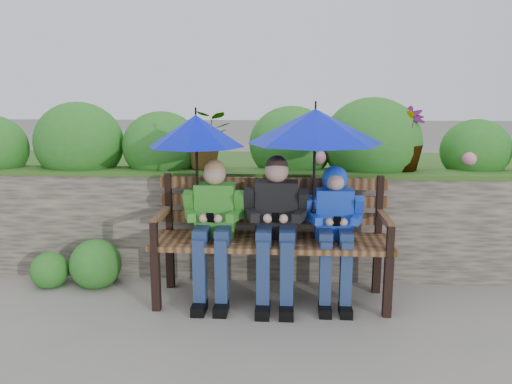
# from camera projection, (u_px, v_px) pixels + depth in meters

# --- Properties ---
(ground) EXTENTS (60.00, 60.00, 0.00)m
(ground) POSITION_uv_depth(u_px,v_px,m) (255.00, 304.00, 4.22)
(ground) COLOR slate
(ground) RESTS_ON ground
(garden_backdrop) EXTENTS (8.00, 2.83, 1.76)m
(garden_backdrop) POSITION_uv_depth(u_px,v_px,m) (264.00, 197.00, 5.69)
(garden_backdrop) COLOR #45413D
(garden_backdrop) RESTS_ON ground
(park_bench) EXTENTS (2.00, 0.59, 1.06)m
(park_bench) POSITION_uv_depth(u_px,v_px,m) (272.00, 230.00, 4.27)
(park_bench) COLOR black
(park_bench) RESTS_ON ground
(boy_left) EXTENTS (0.51, 0.59, 1.21)m
(boy_left) POSITION_uv_depth(u_px,v_px,m) (214.00, 222.00, 4.19)
(boy_left) COLOR #2F8921
(boy_left) RESTS_ON ground
(boy_middle) EXTENTS (0.54, 0.62, 1.25)m
(boy_middle) POSITION_uv_depth(u_px,v_px,m) (276.00, 221.00, 4.15)
(boy_middle) COLOR black
(boy_middle) RESTS_ON ground
(boy_right) EXTENTS (0.47, 0.57, 1.16)m
(boy_right) POSITION_uv_depth(u_px,v_px,m) (335.00, 221.00, 4.14)
(boy_right) COLOR blue
(boy_right) RESTS_ON ground
(umbrella_left) EXTENTS (0.80, 0.80, 0.88)m
(umbrella_left) POSITION_uv_depth(u_px,v_px,m) (196.00, 131.00, 4.11)
(umbrella_left) COLOR #000FC1
(umbrella_left) RESTS_ON ground
(umbrella_right) EXTENTS (1.09, 1.09, 0.91)m
(umbrella_right) POSITION_uv_depth(u_px,v_px,m) (315.00, 126.00, 3.97)
(umbrella_right) COLOR #000FC1
(umbrella_right) RESTS_ON ground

